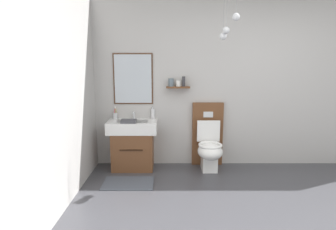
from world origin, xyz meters
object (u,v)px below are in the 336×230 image
(folded_hand_towel, at_px, (128,121))
(soap_dispenser, at_px, (152,114))
(toilet, at_px, (208,145))
(vanity_sink_left, at_px, (132,143))
(toothbrush_cup, at_px, (114,116))

(folded_hand_towel, bearing_deg, soap_dispenser, 41.19)
(toilet, bearing_deg, soap_dispenser, 168.78)
(toilet, height_order, folded_hand_towel, toilet)
(vanity_sink_left, height_order, toilet, toilet)
(toilet, relative_size, folded_hand_towel, 4.55)
(soap_dispenser, relative_size, folded_hand_towel, 0.87)
(vanity_sink_left, distance_m, toilet, 1.16)
(toothbrush_cup, distance_m, soap_dispenser, 0.59)
(vanity_sink_left, relative_size, soap_dispenser, 3.92)
(toothbrush_cup, bearing_deg, vanity_sink_left, -28.08)
(soap_dispenser, distance_m, folded_hand_towel, 0.46)
(vanity_sink_left, distance_m, toothbrush_cup, 0.52)
(toilet, relative_size, toothbrush_cup, 5.14)
(toothbrush_cup, relative_size, soap_dispenser, 1.02)
(vanity_sink_left, distance_m, soap_dispenser, 0.55)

